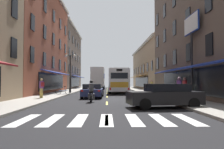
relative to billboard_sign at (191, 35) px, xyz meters
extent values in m
cube|color=black|center=(-7.05, 1.47, -5.53)|extent=(34.80, 80.00, 0.10)
cube|color=#DBCC4C|center=(-7.05, -8.53, -5.47)|extent=(0.14, 2.40, 0.01)
cube|color=#DBCC4C|center=(-7.05, -2.03, -5.47)|extent=(0.14, 2.40, 0.01)
cube|color=#DBCC4C|center=(-7.05, 4.47, -5.47)|extent=(0.14, 2.40, 0.01)
cube|color=#DBCC4C|center=(-7.05, 10.97, -5.47)|extent=(0.14, 2.40, 0.01)
cube|color=#DBCC4C|center=(-7.05, 17.47, -5.47)|extent=(0.14, 2.40, 0.01)
cube|color=#DBCC4C|center=(-7.05, 23.97, -5.47)|extent=(0.14, 2.40, 0.01)
cube|color=#DBCC4C|center=(-7.05, 30.47, -5.47)|extent=(0.14, 2.40, 0.01)
cube|color=#DBCC4C|center=(-7.05, 36.97, -5.47)|extent=(0.14, 2.40, 0.01)
cube|color=silver|center=(-10.35, -8.53, -5.47)|extent=(0.50, 2.80, 0.01)
cube|color=silver|center=(-9.25, -8.53, -5.47)|extent=(0.50, 2.80, 0.01)
cube|color=silver|center=(-8.15, -8.53, -5.47)|extent=(0.50, 2.80, 0.01)
cube|color=silver|center=(-7.05, -8.53, -5.47)|extent=(0.50, 2.80, 0.01)
cube|color=silver|center=(-5.95, -8.53, -5.47)|extent=(0.50, 2.80, 0.01)
cube|color=silver|center=(-4.85, -8.53, -5.47)|extent=(0.50, 2.80, 0.01)
cube|color=silver|center=(-3.75, -8.53, -5.47)|extent=(0.50, 2.80, 0.01)
cube|color=#A39E93|center=(-12.95, 1.47, -5.41)|extent=(3.00, 80.00, 0.14)
cube|color=#A39E93|center=(-1.15, 1.47, -5.41)|extent=(3.00, 80.00, 0.14)
cube|color=black|center=(-14.41, -0.53, -1.28)|extent=(0.10, 1.00, 1.60)
cube|color=black|center=(-14.41, -0.53, 1.92)|extent=(0.10, 1.00, 1.60)
cube|color=brown|center=(-18.45, 11.47, 1.80)|extent=(8.00, 19.90, 14.57)
cube|color=black|center=(-14.41, 11.47, -3.93)|extent=(0.10, 12.00, 2.10)
cube|color=navy|center=(-13.70, 11.47, -2.73)|extent=(1.38, 11.20, 0.44)
cube|color=black|center=(-14.41, 3.47, -1.28)|extent=(0.10, 1.00, 1.60)
cube|color=black|center=(-14.41, 7.47, -1.28)|extent=(0.10, 1.00, 1.60)
cube|color=black|center=(-14.41, 11.47, -1.28)|extent=(0.10, 1.00, 1.60)
cube|color=black|center=(-14.41, 15.47, -1.28)|extent=(0.10, 1.00, 1.60)
cube|color=black|center=(-14.41, 19.47, -1.28)|extent=(0.10, 1.00, 1.60)
cube|color=black|center=(-14.41, 3.47, 1.92)|extent=(0.10, 1.00, 1.60)
cube|color=black|center=(-14.41, 7.47, 1.92)|extent=(0.10, 1.00, 1.60)
cube|color=black|center=(-14.41, 11.47, 1.92)|extent=(0.10, 1.00, 1.60)
cube|color=black|center=(-14.41, 15.47, 1.92)|extent=(0.10, 1.00, 1.60)
cube|color=black|center=(-14.41, 19.47, 1.92)|extent=(0.10, 1.00, 1.60)
cube|color=black|center=(-14.41, 7.47, 5.12)|extent=(0.10, 1.00, 1.60)
cube|color=black|center=(-14.41, 11.47, 5.12)|extent=(0.10, 1.00, 1.60)
cube|color=black|center=(-14.41, 15.47, 5.12)|extent=(0.10, 1.00, 1.60)
cube|color=black|center=(-14.41, 19.47, 5.12)|extent=(0.10, 1.00, 1.60)
cube|color=brown|center=(-18.45, 31.47, 1.51)|extent=(8.00, 19.90, 13.97)
cube|color=#B2AD9E|center=(-14.35, 31.47, 8.14)|extent=(0.44, 19.40, 0.40)
cube|color=black|center=(-14.41, 31.47, -3.93)|extent=(0.10, 12.00, 2.10)
cube|color=navy|center=(-13.70, 31.47, -2.73)|extent=(1.38, 11.20, 0.44)
cube|color=black|center=(-14.41, 23.47, -1.28)|extent=(0.10, 1.00, 1.60)
cube|color=black|center=(-14.41, 27.47, -1.28)|extent=(0.10, 1.00, 1.60)
cube|color=black|center=(-14.41, 31.47, -1.28)|extent=(0.10, 1.00, 1.60)
cube|color=black|center=(-14.41, 35.47, -1.28)|extent=(0.10, 1.00, 1.60)
cube|color=black|center=(-14.41, 39.47, -1.28)|extent=(0.10, 1.00, 1.60)
cube|color=black|center=(-14.41, 23.47, 1.92)|extent=(0.10, 1.00, 1.60)
cube|color=black|center=(-14.41, 27.47, 1.92)|extent=(0.10, 1.00, 1.60)
cube|color=black|center=(-14.41, 31.47, 1.92)|extent=(0.10, 1.00, 1.60)
cube|color=black|center=(-14.41, 35.47, 1.92)|extent=(0.10, 1.00, 1.60)
cube|color=black|center=(-14.41, 39.47, 1.92)|extent=(0.10, 1.00, 1.60)
cube|color=black|center=(-14.41, 23.47, 5.12)|extent=(0.10, 1.00, 1.60)
cube|color=black|center=(-14.41, 27.47, 5.12)|extent=(0.10, 1.00, 1.60)
cube|color=black|center=(-14.41, 31.47, 5.12)|extent=(0.10, 1.00, 1.60)
cube|color=black|center=(-14.41, 35.47, 5.12)|extent=(0.10, 1.00, 1.60)
cube|color=black|center=(-14.41, 39.47, 5.12)|extent=(0.10, 1.00, 1.60)
cube|color=black|center=(0.31, 1.47, -3.93)|extent=(0.10, 16.00, 2.10)
cube|color=navy|center=(-0.40, 1.47, -2.73)|extent=(1.38, 14.93, 0.44)
cube|color=black|center=(0.31, -2.34, -1.28)|extent=(0.10, 1.00, 1.60)
cube|color=black|center=(0.31, 1.47, -1.28)|extent=(0.10, 1.00, 1.60)
cube|color=black|center=(0.31, 5.28, -1.28)|extent=(0.10, 1.00, 1.60)
cube|color=black|center=(0.31, 9.09, -1.28)|extent=(0.10, 1.00, 1.60)
cube|color=black|center=(0.31, 12.90, -1.28)|extent=(0.10, 1.00, 1.60)
cube|color=black|center=(0.31, -2.34, 1.92)|extent=(0.10, 1.00, 1.60)
cube|color=black|center=(0.31, 1.47, 1.92)|extent=(0.10, 1.00, 1.60)
cube|color=black|center=(0.31, 5.28, 1.92)|extent=(0.10, 1.00, 1.60)
cube|color=black|center=(0.31, 9.09, 1.92)|extent=(0.10, 1.00, 1.60)
cube|color=black|center=(0.31, 12.90, 1.92)|extent=(0.10, 1.00, 1.60)
cube|color=black|center=(0.31, 9.09, 5.12)|extent=(0.10, 1.00, 1.60)
cube|color=black|center=(0.31, 12.90, 5.12)|extent=(0.10, 1.00, 1.60)
cube|color=#9E8466|center=(4.35, 28.14, -0.80)|extent=(8.00, 26.57, 9.35)
cube|color=#B2AD9E|center=(0.25, 28.14, 3.52)|extent=(0.44, 26.07, 0.40)
cube|color=black|center=(0.31, 28.14, -3.93)|extent=(0.10, 16.00, 2.10)
cube|color=brown|center=(-0.40, 28.14, -2.73)|extent=(1.38, 14.93, 0.44)
cube|color=black|center=(0.31, 16.71, -1.28)|extent=(0.10, 1.00, 1.60)
cube|color=black|center=(0.31, 20.52, -1.28)|extent=(0.10, 1.00, 1.60)
cube|color=black|center=(0.31, 24.33, -1.28)|extent=(0.10, 1.00, 1.60)
cube|color=black|center=(0.31, 28.14, -1.28)|extent=(0.10, 1.00, 1.60)
cube|color=black|center=(0.31, 31.95, -1.28)|extent=(0.10, 1.00, 1.60)
cube|color=black|center=(0.31, 35.76, -1.28)|extent=(0.10, 1.00, 1.60)
cube|color=black|center=(0.31, 39.57, -1.28)|extent=(0.10, 1.00, 1.60)
cylinder|color=black|center=(0.00, 0.00, -2.57)|extent=(0.18, 0.18, 5.53)
cylinder|color=black|center=(0.00, 0.00, -5.22)|extent=(0.40, 0.40, 0.24)
cube|color=navy|center=(0.00, 0.00, 0.89)|extent=(0.10, 2.85, 1.55)
cube|color=silver|center=(-0.06, 0.00, 0.89)|extent=(0.04, 2.69, 1.39)
cube|color=silver|center=(0.06, 0.00, 0.89)|extent=(0.04, 2.69, 1.39)
cube|color=white|center=(-5.47, 13.29, -3.73)|extent=(2.77, 11.52, 2.80)
cube|color=silver|center=(-5.47, 13.29, -2.27)|extent=(2.55, 10.32, 0.16)
cube|color=black|center=(-5.47, 13.59, -3.53)|extent=(2.76, 9.12, 0.96)
cube|color=#19723F|center=(-5.47, 13.29, -4.88)|extent=(2.79, 11.12, 0.36)
cube|color=black|center=(-5.36, 18.99, -3.53)|extent=(2.25, 0.16, 1.10)
cube|color=black|center=(-5.58, 7.60, -3.21)|extent=(2.05, 0.16, 0.70)
cube|color=gold|center=(-5.58, 7.59, -4.28)|extent=(2.15, 0.14, 0.64)
cube|color=black|center=(-5.58, 7.59, -2.55)|extent=(0.70, 0.11, 0.28)
cube|color=red|center=(-6.68, 7.60, -4.78)|extent=(0.20, 0.08, 0.28)
cube|color=red|center=(-4.49, 7.56, -4.78)|extent=(0.20, 0.08, 0.28)
cylinder|color=black|center=(-6.58, 17.05, -4.98)|extent=(0.32, 1.01, 1.00)
cylinder|color=black|center=(-4.23, 17.01, -4.98)|extent=(0.32, 1.01, 1.00)
cylinder|color=black|center=(-6.71, 10.08, -4.98)|extent=(0.32, 1.01, 1.00)
cylinder|color=black|center=(-4.36, 10.04, -4.98)|extent=(0.32, 1.01, 1.00)
cube|color=black|center=(-8.80, 26.90, -3.93)|extent=(2.32, 2.06, 2.40)
cube|color=black|center=(-8.79, 27.88, -3.08)|extent=(2.00, 0.12, 0.80)
cube|color=silver|center=(-8.84, 23.08, -3.01)|extent=(2.46, 5.63, 3.53)
cube|color=navy|center=(-7.62, 23.06, -2.84)|extent=(0.10, 3.36, 0.90)
cube|color=black|center=(-8.83, 24.09, -4.93)|extent=(1.98, 7.27, 0.24)
cylinder|color=black|center=(-9.90, 26.71, -5.03)|extent=(0.29, 0.90, 0.90)
cylinder|color=black|center=(-7.70, 26.69, -5.03)|extent=(0.29, 0.90, 0.90)
cylinder|color=black|center=(-9.95, 22.25, -5.03)|extent=(0.29, 0.90, 0.90)
cylinder|color=black|center=(-7.75, 22.22, -5.03)|extent=(0.29, 0.90, 0.90)
cube|color=navy|center=(-8.41, 3.25, -4.93)|extent=(1.91, 4.82, 0.62)
cube|color=black|center=(-8.42, 3.06, -4.40)|extent=(1.70, 2.62, 0.49)
cube|color=red|center=(-9.19, 0.89, -4.72)|extent=(0.20, 0.06, 0.14)
cube|color=red|center=(-7.73, 0.86, -4.72)|extent=(0.20, 0.06, 0.14)
cylinder|color=black|center=(-9.24, 4.96, -5.16)|extent=(0.23, 0.64, 0.64)
cylinder|color=black|center=(-7.52, 4.92, -5.16)|extent=(0.23, 0.64, 0.64)
cylinder|color=black|center=(-9.30, 1.57, -5.16)|extent=(0.23, 0.64, 0.64)
cylinder|color=black|center=(-7.59, 1.54, -5.16)|extent=(0.23, 0.64, 0.64)
cube|color=black|center=(-3.69, -4.80, -4.88)|extent=(4.40, 2.30, 0.72)
cube|color=black|center=(-3.52, -4.78, -4.31)|extent=(2.46, 1.90, 0.48)
cube|color=red|center=(-1.53, -5.26, -4.61)|extent=(0.08, 0.21, 0.14)
cube|color=red|center=(-1.70, -3.83, -4.61)|extent=(0.08, 0.21, 0.14)
cylinder|color=black|center=(-4.98, -5.81, -5.16)|extent=(0.66, 0.30, 0.64)
cylinder|color=black|center=(-5.19, -4.13, -5.16)|extent=(0.66, 0.30, 0.64)
cylinder|color=black|center=(-2.19, -5.47, -5.16)|extent=(0.66, 0.30, 0.64)
cylinder|color=black|center=(-2.39, -3.79, -5.16)|extent=(0.66, 0.30, 0.64)
cube|color=#515154|center=(-9.01, 35.00, -4.91)|extent=(1.86, 4.70, 0.65)
cube|color=black|center=(-9.02, 34.81, -4.35)|extent=(1.66, 2.55, 0.54)
cube|color=red|center=(-9.77, 32.70, -4.69)|extent=(0.20, 0.06, 0.14)
cube|color=red|center=(-8.35, 32.67, -4.69)|extent=(0.20, 0.06, 0.14)
cylinder|color=black|center=(-9.82, 36.64, -5.16)|extent=(0.23, 0.64, 0.64)
cylinder|color=black|center=(-8.15, 36.61, -5.16)|extent=(0.23, 0.64, 0.64)
cylinder|color=black|center=(-9.88, 33.38, -5.16)|extent=(0.23, 0.64, 0.64)
cylinder|color=black|center=(-8.21, 33.35, -5.16)|extent=(0.23, 0.64, 0.64)
cylinder|color=black|center=(-8.28, -0.38, -5.17)|extent=(0.13, 0.62, 0.62)
cylinder|color=black|center=(-8.21, -1.83, -5.17)|extent=(0.15, 0.63, 0.62)
cylinder|color=#B2B2B7|center=(-8.28, -0.50, -4.87)|extent=(0.09, 0.33, 0.68)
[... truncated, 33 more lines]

